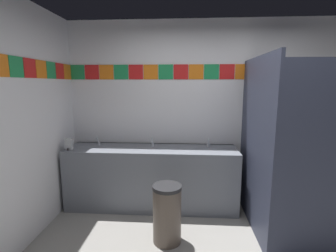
{
  "coord_description": "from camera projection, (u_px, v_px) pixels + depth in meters",
  "views": [
    {
      "loc": [
        -0.37,
        -1.99,
        1.74
      ],
      "look_at": [
        -0.58,
        1.03,
        1.22
      ],
      "focal_mm": 26.55,
      "sensor_mm": 36.0,
      "label": 1
    }
  ],
  "objects": [
    {
      "name": "trash_bin",
      "position": [
        167.0,
        214.0,
        2.72
      ],
      "size": [
        0.32,
        0.32,
        0.66
      ],
      "color": "brown",
      "rests_on": "ground_plane"
    },
    {
      "name": "faucet_right",
      "position": [
        208.0,
        144.0,
        3.48
      ],
      "size": [
        0.04,
        0.1,
        0.14
      ],
      "color": "silver",
      "rests_on": "vanity_counter"
    },
    {
      "name": "toilet",
      "position": [
        293.0,
        196.0,
        3.22
      ],
      "size": [
        0.39,
        0.49,
        0.74
      ],
      "color": "white",
      "rests_on": "ground_plane"
    },
    {
      "name": "faucet_left",
      "position": [
        98.0,
        142.0,
        3.58
      ],
      "size": [
        0.04,
        0.1,
        0.14
      ],
      "color": "silver",
      "rests_on": "vanity_counter"
    },
    {
      "name": "vanity_counter",
      "position": [
        152.0,
        176.0,
        3.52
      ],
      "size": [
        2.36,
        0.58,
        0.85
      ],
      "color": "slate",
      "rests_on": "ground_plane"
    },
    {
      "name": "soap_dispenser",
      "position": [
        69.0,
        144.0,
        3.34
      ],
      "size": [
        0.09,
        0.09,
        0.16
      ],
      "color": "#B7BABF",
      "rests_on": "vanity_counter"
    },
    {
      "name": "stall_divider",
      "position": [
        278.0,
        150.0,
        2.71
      ],
      "size": [
        0.92,
        1.34,
        2.05
      ],
      "color": "#33384C",
      "rests_on": "ground_plane"
    },
    {
      "name": "faucet_center",
      "position": [
        152.0,
        143.0,
        3.53
      ],
      "size": [
        0.04,
        0.1,
        0.14
      ],
      "color": "silver",
      "rests_on": "vanity_counter"
    },
    {
      "name": "wall_back",
      "position": [
        210.0,
        113.0,
        3.64
      ],
      "size": [
        4.11,
        0.09,
        2.62
      ],
      "color": "silver",
      "rests_on": "ground_plane"
    }
  ]
}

